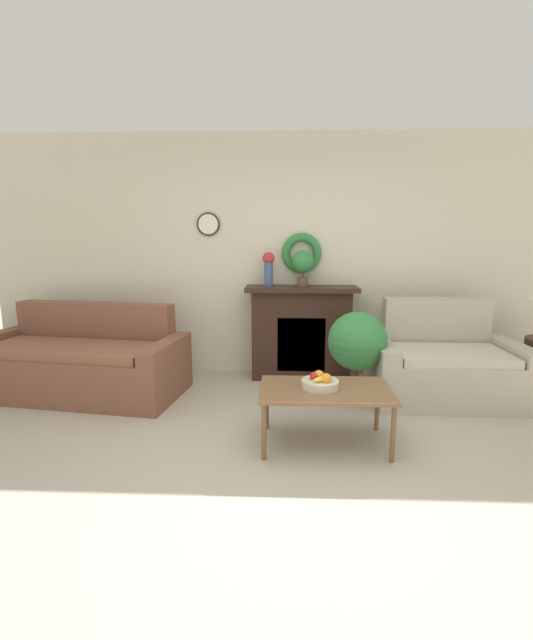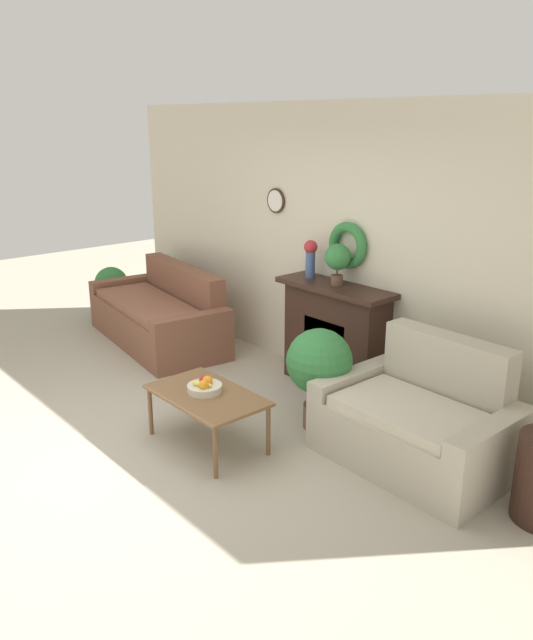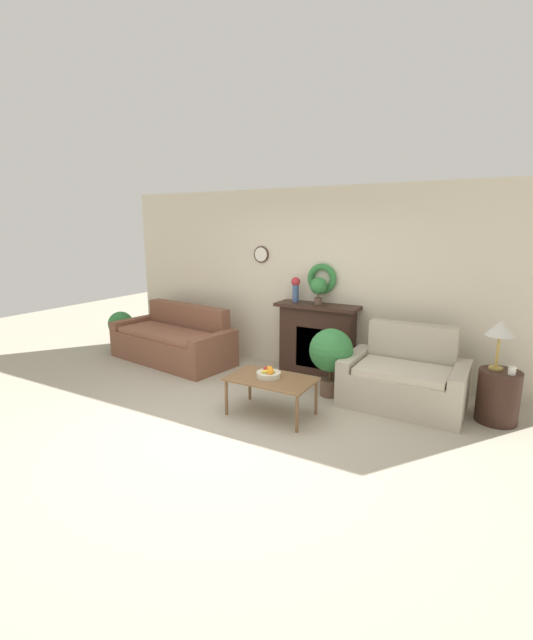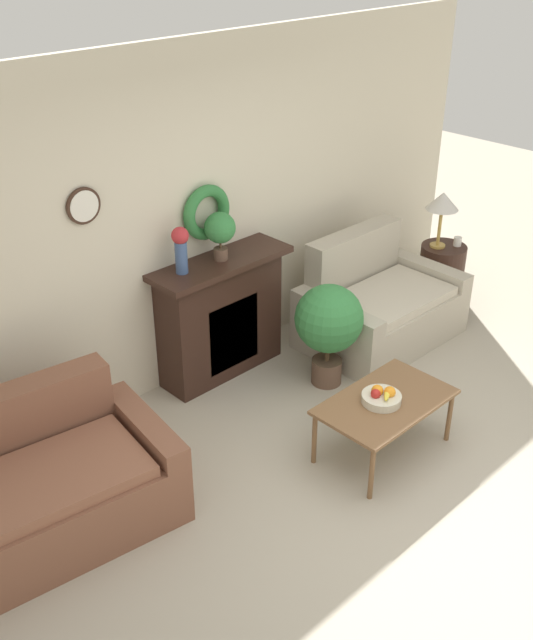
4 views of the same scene
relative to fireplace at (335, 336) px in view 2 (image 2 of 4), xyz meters
name	(u,v)px [view 2 (image 2 of 4)]	position (x,y,z in m)	size (l,w,h in m)	color
ground_plane	(124,457)	(-0.15, -2.24, -0.53)	(16.00, 16.00, 0.00)	#ADA38E
wall_back	(341,247)	(-0.15, 0.21, 0.82)	(6.80, 0.16, 2.70)	beige
fireplace	(335,336)	(0.00, 0.00, 0.00)	(1.22, 0.41, 1.04)	#331E16
couch_left	(160,316)	(-2.26, -0.58, -0.21)	(2.19, 1.20, 0.88)	brown
loveseat_right	(419,423)	(1.39, -0.55, -0.21)	(1.42, 0.95, 0.95)	#B2A893
coffee_table	(207,398)	(0.12, -1.62, -0.12)	(0.98, 0.59, 0.45)	brown
fruit_bowl	(205,386)	(0.08, -1.61, -0.03)	(0.28, 0.28, 0.13)	beige
vase_on_mantel_left	(311,256)	(-0.36, 0.01, 0.73)	(0.13, 0.13, 0.37)	#3D5684
potted_plant_on_mantel	(338,259)	(0.01, -0.01, 0.77)	(0.25, 0.25, 0.39)	brown
potted_plant_floor_by_couch	(112,288)	(-3.52, -0.53, -0.12)	(0.43, 0.43, 0.68)	brown
potted_plant_floor_by_loveseat	(319,366)	(0.50, -0.74, 0.04)	(0.56, 0.56, 0.88)	brown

